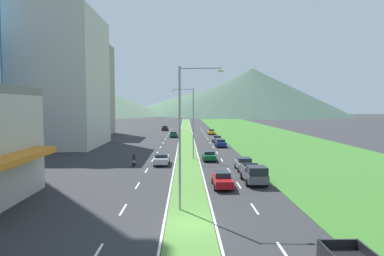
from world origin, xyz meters
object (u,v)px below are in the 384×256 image
(car_1, at_px, (165,128))
(car_2, at_px, (209,156))
(street_lamp_near, at_px, (184,129))
(car_0, at_px, (221,143))
(car_8, at_px, (222,179))
(street_lamp_mid, at_px, (191,119))
(car_3, at_px, (162,159))
(car_4, at_px, (174,134))
(pickup_truck_0, at_px, (254,174))
(car_6, at_px, (217,139))
(car_5, at_px, (244,164))
(car_7, at_px, (211,132))
(motorcycle_rider, at_px, (134,160))

(car_1, bearing_deg, car_2, -170.50)
(street_lamp_near, distance_m, car_2, 24.68)
(car_0, bearing_deg, car_8, -5.68)
(street_lamp_mid, xyz_separation_m, car_8, (2.79, -17.65, -5.28))
(car_2, height_order, car_3, car_3)
(street_lamp_near, height_order, car_4, street_lamp_near)
(street_lamp_near, height_order, car_3, street_lamp_near)
(car_3, distance_m, car_8, 14.56)
(car_8, distance_m, pickup_truck_0, 3.76)
(car_3, xyz_separation_m, car_6, (10.18, 28.32, -0.03))
(street_lamp_mid, bearing_deg, pickup_truck_0, -68.90)
(car_6, bearing_deg, car_5, 0.61)
(car_4, bearing_deg, street_lamp_near, -177.25)
(car_5, height_order, car_7, car_5)
(car_5, distance_m, pickup_truck_0, 7.20)
(car_1, bearing_deg, car_0, -163.02)
(street_lamp_mid, relative_size, car_2, 2.35)
(car_2, distance_m, pickup_truck_0, 15.40)
(street_lamp_near, xyz_separation_m, car_2, (3.57, 23.78, -5.54))
(car_4, xyz_separation_m, car_8, (6.61, -53.09, 0.04))
(street_lamp_near, xyz_separation_m, car_3, (-3.14, 20.21, -5.48))
(car_0, bearing_deg, street_lamp_mid, -21.96)
(car_4, height_order, car_8, car_8)
(car_0, height_order, car_3, car_0)
(street_lamp_mid, xyz_separation_m, motorcycle_rider, (-7.66, -5.76, -5.32))
(car_6, distance_m, pickup_truck_0, 39.72)
(car_0, relative_size, car_4, 0.98)
(pickup_truck_0, height_order, motorcycle_rider, pickup_truck_0)
(pickup_truck_0, bearing_deg, car_3, -137.86)
(street_lamp_mid, distance_m, car_0, 16.96)
(car_4, height_order, pickup_truck_0, pickup_truck_0)
(car_6, bearing_deg, car_8, -4.63)
(pickup_truck_0, bearing_deg, motorcycle_rider, -126.92)
(car_5, bearing_deg, street_lamp_near, -24.77)
(street_lamp_near, xyz_separation_m, pickup_truck_0, (7.17, 8.81, -5.27))
(car_1, xyz_separation_m, car_6, (13.55, -35.48, -0.05))
(car_7, bearing_deg, car_4, -50.72)
(street_lamp_near, relative_size, car_4, 2.65)
(car_4, relative_size, pickup_truck_0, 0.77)
(car_2, xyz_separation_m, car_5, (3.81, -7.78, 0.08))
(car_0, bearing_deg, street_lamp_near, -9.86)
(car_3, bearing_deg, street_lamp_mid, -40.18)
(street_lamp_mid, height_order, car_6, street_lamp_mid)
(car_3, distance_m, car_6, 30.10)
(car_3, bearing_deg, motorcycle_rider, 104.79)
(car_1, bearing_deg, car_3, -176.98)
(street_lamp_near, relative_size, car_6, 2.65)
(motorcycle_rider, bearing_deg, car_0, -33.46)
(car_5, height_order, pickup_truck_0, pickup_truck_0)
(car_6, relative_size, car_7, 0.90)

